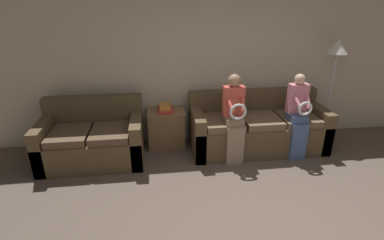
{
  "coord_description": "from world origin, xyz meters",
  "views": [
    {
      "loc": [
        -0.99,
        -2.1,
        2.32
      ],
      "look_at": [
        -0.51,
        1.57,
        0.77
      ],
      "focal_mm": 28.0,
      "sensor_mm": 36.0,
      "label": 1
    }
  ],
  "objects_px": {
    "child_left_seated": "(234,115)",
    "side_shelf": "(166,128)",
    "book_stack": "(165,108)",
    "couch_side": "(93,140)",
    "child_right_seated": "(298,114)",
    "floor_lamp": "(337,55)",
    "couch_main": "(257,128)"
  },
  "relations": [
    {
      "from": "couch_main",
      "to": "book_stack",
      "type": "distance_m",
      "value": 1.51
    },
    {
      "from": "couch_side",
      "to": "book_stack",
      "type": "distance_m",
      "value": 1.19
    },
    {
      "from": "floor_lamp",
      "to": "book_stack",
      "type": "bearing_deg",
      "value": 178.12
    },
    {
      "from": "child_left_seated",
      "to": "book_stack",
      "type": "distance_m",
      "value": 1.14
    },
    {
      "from": "side_shelf",
      "to": "book_stack",
      "type": "relative_size",
      "value": 2.03
    },
    {
      "from": "child_right_seated",
      "to": "side_shelf",
      "type": "xyz_separation_m",
      "value": [
        -1.93,
        0.59,
        -0.39
      ]
    },
    {
      "from": "child_right_seated",
      "to": "book_stack",
      "type": "bearing_deg",
      "value": 163.01
    },
    {
      "from": "child_left_seated",
      "to": "side_shelf",
      "type": "xyz_separation_m",
      "value": [
        -0.96,
        0.59,
        -0.41
      ]
    },
    {
      "from": "child_left_seated",
      "to": "floor_lamp",
      "type": "xyz_separation_m",
      "value": [
        1.74,
        0.5,
        0.73
      ]
    },
    {
      "from": "child_left_seated",
      "to": "child_right_seated",
      "type": "bearing_deg",
      "value": -0.15
    },
    {
      "from": "child_right_seated",
      "to": "floor_lamp",
      "type": "xyz_separation_m",
      "value": [
        0.77,
        0.5,
        0.75
      ]
    },
    {
      "from": "side_shelf",
      "to": "book_stack",
      "type": "bearing_deg",
      "value": 175.94
    },
    {
      "from": "couch_side",
      "to": "child_right_seated",
      "type": "bearing_deg",
      "value": -5.39
    },
    {
      "from": "child_right_seated",
      "to": "book_stack",
      "type": "relative_size",
      "value": 4.23
    },
    {
      "from": "child_left_seated",
      "to": "floor_lamp",
      "type": "bearing_deg",
      "value": 16.02
    },
    {
      "from": "couch_side",
      "to": "side_shelf",
      "type": "relative_size",
      "value": 2.4
    },
    {
      "from": "couch_side",
      "to": "floor_lamp",
      "type": "xyz_separation_m",
      "value": [
        3.82,
        0.22,
        1.13
      ]
    },
    {
      "from": "couch_side",
      "to": "child_left_seated",
      "type": "xyz_separation_m",
      "value": [
        2.07,
        -0.28,
        0.4
      ]
    },
    {
      "from": "child_right_seated",
      "to": "book_stack",
      "type": "distance_m",
      "value": 2.03
    },
    {
      "from": "child_left_seated",
      "to": "book_stack",
      "type": "height_order",
      "value": "child_left_seated"
    },
    {
      "from": "couch_side",
      "to": "book_stack",
      "type": "xyz_separation_m",
      "value": [
        1.1,
        0.31,
        0.33
      ]
    },
    {
      "from": "side_shelf",
      "to": "book_stack",
      "type": "height_order",
      "value": "book_stack"
    },
    {
      "from": "couch_main",
      "to": "side_shelf",
      "type": "distance_m",
      "value": 1.47
    },
    {
      "from": "couch_side",
      "to": "child_right_seated",
      "type": "height_order",
      "value": "child_right_seated"
    },
    {
      "from": "couch_main",
      "to": "book_stack",
      "type": "xyz_separation_m",
      "value": [
        -1.45,
        0.24,
        0.32
      ]
    },
    {
      "from": "child_left_seated",
      "to": "child_right_seated",
      "type": "distance_m",
      "value": 0.97
    },
    {
      "from": "couch_side",
      "to": "floor_lamp",
      "type": "bearing_deg",
      "value": 3.25
    },
    {
      "from": "child_left_seated",
      "to": "side_shelf",
      "type": "height_order",
      "value": "child_left_seated"
    },
    {
      "from": "side_shelf",
      "to": "book_stack",
      "type": "distance_m",
      "value": 0.34
    },
    {
      "from": "floor_lamp",
      "to": "couch_main",
      "type": "bearing_deg",
      "value": -172.98
    },
    {
      "from": "floor_lamp",
      "to": "child_left_seated",
      "type": "bearing_deg",
      "value": -163.98
    },
    {
      "from": "side_shelf",
      "to": "child_right_seated",
      "type": "bearing_deg",
      "value": -17.02
    }
  ]
}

